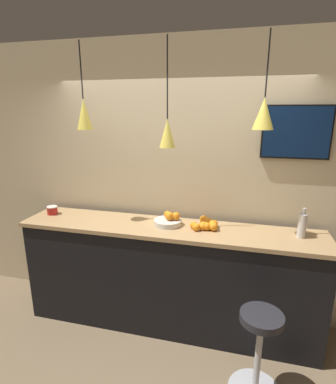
% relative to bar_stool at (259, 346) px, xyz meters
% --- Properties ---
extents(ground_plane, '(14.00, 14.00, 0.00)m').
position_rel_bar_stool_xyz_m(ground_plane, '(-0.88, -0.03, -0.45)').
color(ground_plane, '#756047').
extents(back_wall, '(8.00, 0.06, 2.90)m').
position_rel_bar_stool_xyz_m(back_wall, '(-0.88, 1.01, 1.00)').
color(back_wall, beige).
rests_on(back_wall, ground_plane).
extents(service_counter, '(2.97, 0.55, 1.11)m').
position_rel_bar_stool_xyz_m(service_counter, '(-0.88, 0.62, 0.10)').
color(service_counter, black).
rests_on(service_counter, ground_plane).
extents(bar_stool, '(0.43, 0.43, 0.73)m').
position_rel_bar_stool_xyz_m(bar_stool, '(0.00, 0.00, 0.00)').
color(bar_stool, '#B7B7BC').
rests_on(bar_stool, ground_plane).
extents(fruit_bowl, '(0.27, 0.27, 0.14)m').
position_rel_bar_stool_xyz_m(fruit_bowl, '(-0.88, 0.67, 0.70)').
color(fruit_bowl, beige).
rests_on(fruit_bowl, service_counter).
extents(orange_pile, '(0.26, 0.28, 0.09)m').
position_rel_bar_stool_xyz_m(orange_pile, '(-0.51, 0.67, 0.69)').
color(orange_pile, orange).
rests_on(orange_pile, service_counter).
extents(juice_bottle, '(0.08, 0.08, 0.27)m').
position_rel_bar_stool_xyz_m(juice_bottle, '(0.33, 0.67, 0.77)').
color(juice_bottle, silver).
rests_on(juice_bottle, service_counter).
extents(spread_jar, '(0.11, 0.11, 0.09)m').
position_rel_bar_stool_xyz_m(spread_jar, '(-2.19, 0.67, 0.70)').
color(spread_jar, red).
rests_on(spread_jar, service_counter).
extents(pendant_lamp_left, '(0.14, 0.14, 0.78)m').
position_rel_bar_stool_xyz_m(pendant_lamp_left, '(-1.68, 0.60, 1.71)').
color(pendant_lamp_left, black).
extents(pendant_lamp_middle, '(0.14, 0.14, 0.93)m').
position_rel_bar_stool_xyz_m(pendant_lamp_middle, '(-0.88, 0.60, 1.56)').
color(pendant_lamp_middle, black).
extents(pendant_lamp_right, '(0.17, 0.17, 0.76)m').
position_rel_bar_stool_xyz_m(pendant_lamp_right, '(-0.07, 0.60, 1.73)').
color(pendant_lamp_right, black).
extents(mounted_tv, '(0.60, 0.04, 0.48)m').
position_rel_bar_stool_xyz_m(mounted_tv, '(0.24, 0.95, 1.56)').
color(mounted_tv, black).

